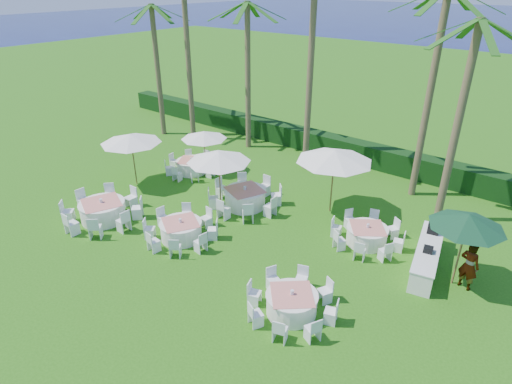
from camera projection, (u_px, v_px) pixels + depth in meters
ground at (177, 241)px, 17.14m from camera, size 120.00×120.00×0.00m
hedge at (327, 144)px, 25.29m from camera, size 34.00×1.00×1.20m
banquet_table_a at (103, 211)px, 18.45m from camera, size 3.37×3.37×1.02m
banquet_table_b at (181, 230)px, 17.15m from camera, size 2.97×2.97×0.90m
banquet_table_c at (292, 303)px, 13.33m from camera, size 2.83×2.83×0.88m
banquet_table_d at (192, 166)px, 22.99m from camera, size 2.84×2.84×0.87m
banquet_table_e at (245, 197)px, 19.57m from camera, size 3.34×3.34×1.01m
banquet_table_f at (367, 235)px, 16.85m from camera, size 2.83×2.83×0.87m
umbrella_a at (131, 138)px, 20.79m from camera, size 2.96×2.96×2.67m
umbrella_b at (219, 157)px, 18.81m from camera, size 2.87×2.87×2.61m
umbrella_c at (204, 135)px, 22.46m from camera, size 2.42×2.42×2.22m
umbrella_d at (335, 156)px, 18.14m from camera, size 3.31×3.31×2.94m
umbrella_green at (468, 221)px, 13.67m from camera, size 2.41×2.41×2.74m
buffet_table at (427, 255)px, 15.48m from camera, size 1.50×3.78×1.32m
staff_person at (469, 266)px, 14.20m from camera, size 0.73×0.56×1.78m
palm_a at (188, 54)px, 25.58m from camera, size 4.41×4.09×9.78m
palm_b at (248, 71)px, 24.59m from camera, size 4.40×4.16×8.34m
palm_c at (311, 63)px, 21.19m from camera, size 4.33×4.31×10.34m
palm_d at (430, 91)px, 18.58m from camera, size 4.21×4.39×9.17m
palm_e at (459, 118)px, 16.66m from camera, size 4.40×3.96×8.22m
palm_f at (157, 66)px, 26.86m from camera, size 4.38×4.22×8.07m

